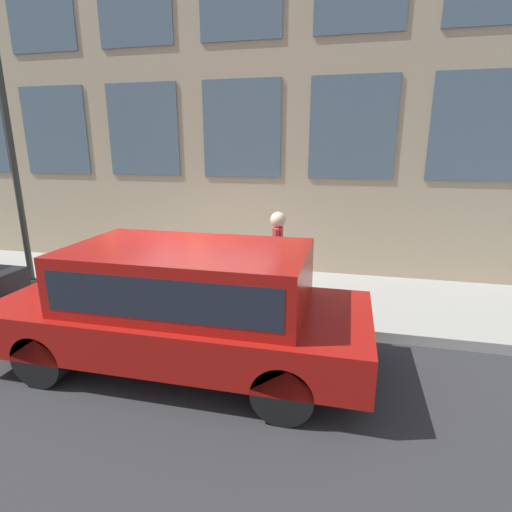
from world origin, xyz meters
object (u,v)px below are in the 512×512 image
(person, at_px, (278,249))
(parked_truck_red_near, at_px, (185,299))
(street_lamp, at_px, (6,114))
(fire_hydrant, at_px, (234,286))

(person, xyz_separation_m, parked_truck_red_near, (-2.14, 0.89, -0.21))
(parked_truck_red_near, bearing_deg, street_lamp, 65.85)
(street_lamp, bearing_deg, fire_hydrant, -92.86)
(person, distance_m, parked_truck_red_near, 2.33)
(person, height_order, street_lamp, street_lamp)
(parked_truck_red_near, distance_m, street_lamp, 5.37)
(parked_truck_red_near, bearing_deg, person, -22.50)
(parked_truck_red_near, relative_size, street_lamp, 0.93)
(fire_hydrant, relative_size, street_lamp, 0.15)
(person, bearing_deg, parked_truck_red_near, -153.24)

